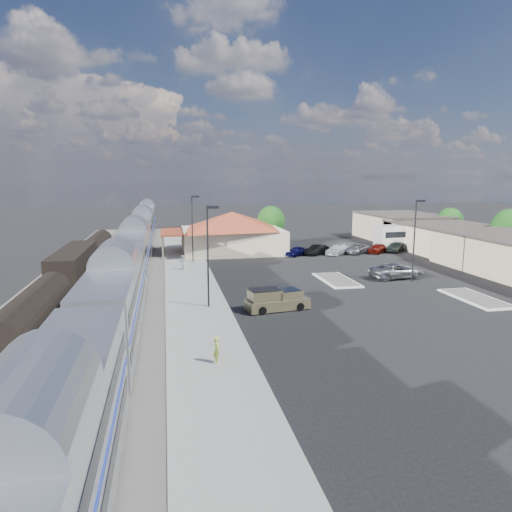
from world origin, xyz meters
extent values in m
plane|color=black|center=(0.00, 0.00, 0.00)|extent=(280.00, 280.00, 0.00)
cube|color=#4C4944|center=(-21.00, 8.00, 0.06)|extent=(16.00, 100.00, 0.12)
cube|color=gray|center=(-12.00, 6.00, 0.09)|extent=(5.50, 92.00, 0.18)
cube|color=silver|center=(-18.00, -33.61, 3.05)|extent=(3.00, 20.00, 5.00)
cube|color=silver|center=(-18.00, -12.61, 3.05)|extent=(3.00, 20.00, 5.00)
cube|color=black|center=(-18.00, -12.61, 0.30)|extent=(2.20, 16.00, 0.60)
cube|color=silver|center=(-18.00, 8.39, 3.05)|extent=(3.00, 20.00, 5.00)
cube|color=black|center=(-18.00, 8.39, 0.30)|extent=(2.20, 16.00, 0.60)
cube|color=silver|center=(-18.00, 29.39, 3.05)|extent=(3.00, 20.00, 5.00)
cube|color=black|center=(-18.00, 29.39, 0.30)|extent=(2.20, 16.00, 0.60)
cube|color=silver|center=(-18.00, 50.39, 3.05)|extent=(3.00, 20.00, 5.00)
cube|color=black|center=(-18.00, 50.39, 0.30)|extent=(2.20, 16.00, 0.60)
cylinder|color=black|center=(-24.00, -11.31, 2.10)|extent=(2.80, 14.00, 2.80)
cube|color=black|center=(-24.00, -11.31, 0.30)|extent=(2.20, 12.00, 0.60)
cube|color=black|center=(-24.00, 4.69, 2.20)|extent=(2.80, 14.00, 3.60)
cube|color=black|center=(-24.00, 4.69, 0.30)|extent=(2.20, 12.00, 0.60)
cylinder|color=black|center=(-24.00, 20.69, 2.10)|extent=(2.80, 14.00, 2.80)
cube|color=black|center=(-24.00, 20.69, 0.30)|extent=(2.20, 12.00, 0.60)
cube|color=beige|center=(-4.50, 24.00, 1.80)|extent=(15.00, 12.00, 3.60)
pyramid|color=maroon|center=(-4.50, 24.00, 4.90)|extent=(15.30, 12.24, 2.60)
cube|color=maroon|center=(-13.60, 24.00, 3.30)|extent=(3.20, 9.60, 0.25)
cube|color=#C6B28C|center=(28.00, 18.00, 2.00)|extent=(12.00, 18.00, 4.00)
cube|color=#3F3833|center=(28.00, 18.00, 4.15)|extent=(12.40, 18.40, 0.30)
cube|color=#C6B28C|center=(28.00, 32.00, 2.25)|extent=(12.00, 16.00, 4.50)
cube|color=#3F3833|center=(28.00, 32.00, 4.65)|extent=(12.40, 16.40, 0.30)
cube|color=silver|center=(4.00, 2.00, 0.07)|extent=(3.30, 7.50, 0.15)
cube|color=#4C4944|center=(4.00, 2.00, 0.16)|extent=(2.70, 6.90, 0.10)
cube|color=silver|center=(14.00, -8.00, 0.07)|extent=(3.30, 7.50, 0.15)
cube|color=#4C4944|center=(14.00, -8.00, 0.16)|extent=(2.70, 6.90, 0.10)
cylinder|color=black|center=(-11.00, -6.00, 4.50)|extent=(0.16, 0.16, 9.00)
cube|color=black|center=(-10.50, -6.00, 8.85)|extent=(1.00, 0.25, 0.22)
cylinder|color=black|center=(-11.00, 16.00, 4.50)|extent=(0.16, 0.16, 9.00)
cube|color=black|center=(-10.50, 16.00, 8.85)|extent=(1.00, 0.25, 0.22)
cylinder|color=black|center=(12.00, 0.00, 4.50)|extent=(0.16, 0.16, 9.00)
cube|color=black|center=(12.50, 0.00, 8.85)|extent=(1.00, 0.25, 0.22)
cylinder|color=#382314|center=(34.00, 12.00, 1.43)|extent=(0.30, 0.30, 2.86)
ellipsoid|color=#164D16|center=(34.00, 12.00, 4.23)|extent=(4.94, 4.94, 5.46)
cylinder|color=#382314|center=(34.00, 26.00, 1.28)|extent=(0.30, 0.30, 2.55)
ellipsoid|color=#164D16|center=(34.00, 26.00, 3.77)|extent=(4.41, 4.41, 4.87)
cylinder|color=#382314|center=(3.00, 30.00, 1.36)|extent=(0.30, 0.30, 2.73)
ellipsoid|color=#164D16|center=(3.00, 30.00, 4.03)|extent=(4.71, 4.71, 5.21)
cube|color=#9A8D5F|center=(-5.19, -7.67, 0.54)|extent=(5.67, 2.76, 0.89)
cube|color=#9A8D5F|center=(-5.19, -7.67, 1.24)|extent=(2.32, 2.16, 0.94)
cube|color=#9A8D5F|center=(-5.19, -7.67, 1.34)|extent=(2.86, 2.24, 1.09)
cylinder|color=black|center=(-3.34, -8.29, 0.36)|extent=(0.75, 0.38, 0.71)
cylinder|color=black|center=(-3.60, -6.53, 0.36)|extent=(0.75, 0.38, 0.71)
cylinder|color=black|center=(-6.78, -8.80, 0.36)|extent=(0.75, 0.38, 0.71)
cylinder|color=black|center=(-7.04, -7.04, 0.36)|extent=(0.75, 0.38, 0.71)
imported|color=gray|center=(11.17, 1.93, 0.86)|extent=(6.45, 3.45, 1.72)
cube|color=white|center=(24.00, 20.90, 2.20)|extent=(12.47, 3.62, 3.49)
cube|color=black|center=(24.00, 20.90, 2.62)|extent=(11.50, 3.58, 0.92)
cylinder|color=black|center=(28.39, 20.04, 0.46)|extent=(0.94, 0.38, 0.92)
cylinder|color=black|center=(28.20, 22.43, 0.46)|extent=(0.94, 0.38, 0.92)
cylinder|color=black|center=(20.41, 19.42, 0.46)|extent=(0.94, 0.38, 0.92)
cylinder|color=black|center=(20.23, 21.81, 0.46)|extent=(0.94, 0.38, 0.92)
imported|color=#BFD943|center=(-11.69, -18.50, 1.01)|extent=(0.46, 0.64, 1.67)
imported|color=silver|center=(-12.63, 10.75, 1.07)|extent=(0.80, 0.96, 1.79)
imported|color=#0E0D45|center=(4.22, 18.64, 0.68)|extent=(4.14, 3.73, 1.36)
imported|color=black|center=(7.42, 18.94, 0.74)|extent=(4.52, 3.92, 1.47)
imported|color=white|center=(10.62, 18.64, 0.74)|extent=(5.19, 4.97, 1.48)
imported|color=gray|center=(13.82, 18.94, 0.69)|extent=(5.22, 4.98, 1.37)
imported|color=maroon|center=(17.02, 18.64, 0.74)|extent=(4.33, 4.24, 1.47)
imported|color=black|center=(20.22, 18.94, 0.74)|extent=(4.28, 4.24, 1.47)
camera|label=1|loc=(-14.51, -44.78, 11.36)|focal=32.00mm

